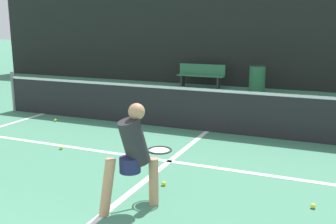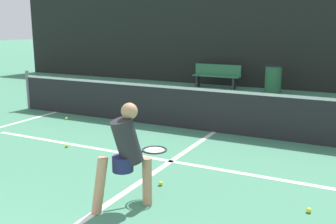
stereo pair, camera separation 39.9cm
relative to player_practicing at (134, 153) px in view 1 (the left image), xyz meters
name	(u,v)px [view 1 (the left image)]	position (x,y,z in m)	size (l,w,h in m)	color
court_service_line	(169,161)	(-0.28, 1.80, -0.74)	(8.25, 0.10, 0.01)	white
court_center_mark	(152,175)	(-0.28, 1.09, -0.74)	(0.10, 5.70, 0.01)	white
net	(208,109)	(-0.28, 3.94, -0.23)	(11.09, 0.09, 1.07)	slate
fence_back	(264,36)	(-0.28, 10.62, 1.15)	(24.00, 0.06, 3.80)	black
player_practicing	(134,153)	(0.00, 0.00, 0.00)	(0.71, 1.13, 1.37)	tan
tennis_ball_scattered_2	(313,206)	(2.09, 0.89, -0.71)	(0.07, 0.07, 0.07)	#D1E033
tennis_ball_scattered_3	(61,148)	(-2.41, 1.62, -0.71)	(0.07, 0.07, 0.07)	#D1E033
tennis_ball_scattered_4	(55,120)	(-3.94, 3.36, -0.71)	(0.07, 0.07, 0.07)	#D1E033
tennis_ball_scattered_5	(164,183)	(0.05, 0.81, -0.71)	(0.07, 0.07, 0.07)	#D1E033
courtside_bench	(201,75)	(-2.43, 9.94, -0.26)	(1.79, 0.39, 0.86)	#33724C
trash_bin	(257,79)	(-0.26, 9.59, -0.26)	(0.57, 0.57, 0.96)	#28603D
parked_car	(321,65)	(1.63, 13.82, -0.10)	(1.72, 4.54, 1.52)	silver
building_far	(301,10)	(-0.28, 24.87, 2.61)	(36.00, 2.40, 6.70)	beige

